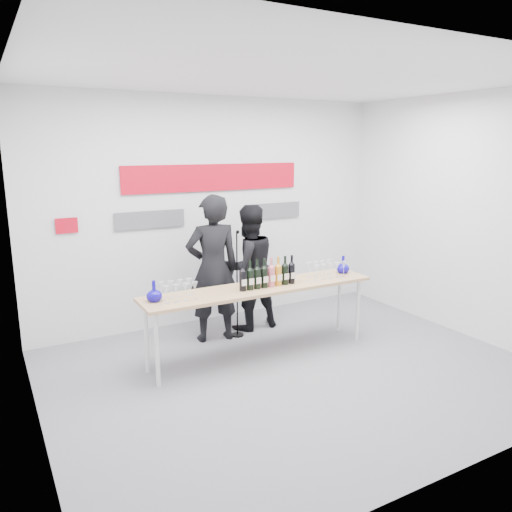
# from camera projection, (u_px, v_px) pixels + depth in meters

# --- Properties ---
(ground) EXTENTS (5.00, 5.00, 0.00)m
(ground) POSITION_uv_depth(u_px,v_px,m) (294.00, 371.00, 5.34)
(ground) COLOR slate
(ground) RESTS_ON ground
(back_wall) EXTENTS (5.00, 0.04, 3.00)m
(back_wall) POSITION_uv_depth(u_px,v_px,m) (214.00, 211.00, 6.72)
(back_wall) COLOR silver
(back_wall) RESTS_ON ground
(signage) EXTENTS (3.38, 0.02, 0.79)m
(signage) POSITION_uv_depth(u_px,v_px,m) (211.00, 189.00, 6.60)
(signage) COLOR red
(signage) RESTS_ON back_wall
(tasting_table) EXTENTS (2.73, 0.56, 0.82)m
(tasting_table) POSITION_uv_depth(u_px,v_px,m) (260.00, 292.00, 5.60)
(tasting_table) COLOR tan
(tasting_table) RESTS_ON ground
(wine_bottles) EXTENTS (0.71, 0.08, 0.33)m
(wine_bottles) POSITION_uv_depth(u_px,v_px,m) (268.00, 273.00, 5.54)
(wine_bottles) COLOR black
(wine_bottles) RESTS_ON tasting_table
(decanter_left) EXTENTS (0.16, 0.16, 0.21)m
(decanter_left) POSITION_uv_depth(u_px,v_px,m) (154.00, 291.00, 5.04)
(decanter_left) COLOR #120897
(decanter_left) RESTS_ON tasting_table
(decanter_right) EXTENTS (0.16, 0.16, 0.21)m
(decanter_right) POSITION_uv_depth(u_px,v_px,m) (343.00, 264.00, 6.17)
(decanter_right) COLOR #120897
(decanter_right) RESTS_ON tasting_table
(glasses_left) EXTENTS (0.36, 0.23, 0.18)m
(glasses_left) POSITION_uv_depth(u_px,v_px,m) (178.00, 291.00, 5.11)
(glasses_left) COLOR silver
(glasses_left) RESTS_ON tasting_table
(glasses_right) EXTENTS (0.46, 0.23, 0.18)m
(glasses_right) POSITION_uv_depth(u_px,v_px,m) (325.00, 270.00, 5.97)
(glasses_right) COLOR silver
(glasses_right) RESTS_ON tasting_table
(presenter_left) EXTENTS (0.72, 0.53, 1.81)m
(presenter_left) POSITION_uv_depth(u_px,v_px,m) (213.00, 269.00, 6.04)
(presenter_left) COLOR black
(presenter_left) RESTS_ON ground
(presenter_right) EXTENTS (0.81, 0.64, 1.63)m
(presenter_right) POSITION_uv_depth(u_px,v_px,m) (248.00, 268.00, 6.46)
(presenter_right) COLOR black
(presenter_right) RESTS_ON ground
(mic_stand) EXTENTS (0.16, 0.16, 1.36)m
(mic_stand) POSITION_uv_depth(u_px,v_px,m) (237.00, 304.00, 6.25)
(mic_stand) COLOR black
(mic_stand) RESTS_ON ground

